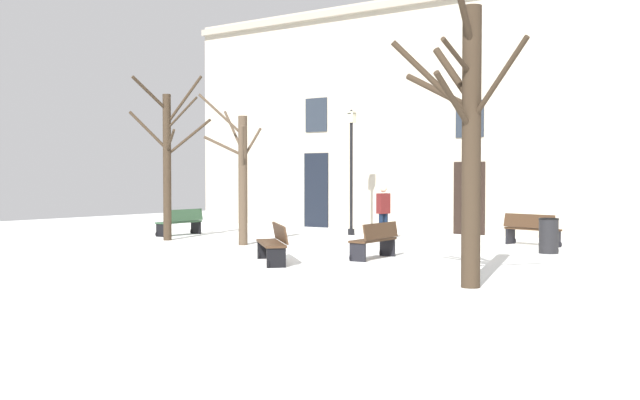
{
  "coord_description": "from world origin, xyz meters",
  "views": [
    {
      "loc": [
        10.36,
        -12.32,
        1.91
      ],
      "look_at": [
        0.0,
        2.09,
        1.35
      ],
      "focal_mm": 42.06,
      "sensor_mm": 36.0,
      "label": 1
    }
  ],
  "objects_px": {
    "tree_foreground": "(468,134)",
    "bench_facing_shops": "(180,222)",
    "tree_right_of_center": "(167,158)",
    "streetlamp": "(351,159)",
    "bench_by_litter_bin": "(274,242)",
    "bench_near_center_tree": "(532,229)",
    "tree_center": "(241,174)",
    "litter_bin": "(549,236)",
    "bench_back_to_back_right": "(375,240)",
    "person_crossing_plaza": "(383,210)"
  },
  "relations": [
    {
      "from": "bench_by_litter_bin",
      "to": "tree_center",
      "type": "bearing_deg",
      "value": -176.1
    },
    {
      "from": "bench_facing_shops",
      "to": "tree_foreground",
      "type": "bearing_deg",
      "value": 67.07
    },
    {
      "from": "tree_right_of_center",
      "to": "bench_back_to_back_right",
      "type": "xyz_separation_m",
      "value": [
        7.66,
        -0.7,
        -2.03
      ]
    },
    {
      "from": "tree_center",
      "to": "person_crossing_plaza",
      "type": "height_order",
      "value": "tree_center"
    },
    {
      "from": "bench_by_litter_bin",
      "to": "person_crossing_plaza",
      "type": "relative_size",
      "value": 1.03
    },
    {
      "from": "bench_back_to_back_right",
      "to": "streetlamp",
      "type": "bearing_deg",
      "value": -144.33
    },
    {
      "from": "bench_facing_shops",
      "to": "bench_near_center_tree",
      "type": "distance_m",
      "value": 10.95
    },
    {
      "from": "tree_foreground",
      "to": "tree_right_of_center",
      "type": "bearing_deg",
      "value": 162.41
    },
    {
      "from": "tree_center",
      "to": "litter_bin",
      "type": "xyz_separation_m",
      "value": [
        7.69,
        2.74,
        -1.53
      ]
    },
    {
      "from": "litter_bin",
      "to": "bench_back_to_back_right",
      "type": "xyz_separation_m",
      "value": [
        -2.83,
        -3.58,
        -0.01
      ]
    },
    {
      "from": "tree_foreground",
      "to": "bench_facing_shops",
      "type": "bearing_deg",
      "value": 157.55
    },
    {
      "from": "bench_by_litter_bin",
      "to": "litter_bin",
      "type": "bearing_deg",
      "value": 96.06
    },
    {
      "from": "streetlamp",
      "to": "bench_facing_shops",
      "type": "xyz_separation_m",
      "value": [
        -4.38,
        -3.39,
        -2.05
      ]
    },
    {
      "from": "bench_by_litter_bin",
      "to": "bench_near_center_tree",
      "type": "relative_size",
      "value": 1.02
    },
    {
      "from": "person_crossing_plaza",
      "to": "litter_bin",
      "type": "bearing_deg",
      "value": 96.91
    },
    {
      "from": "person_crossing_plaza",
      "to": "tree_right_of_center",
      "type": "bearing_deg",
      "value": -35.9
    },
    {
      "from": "tree_foreground",
      "to": "person_crossing_plaza",
      "type": "distance_m",
      "value": 9.79
    },
    {
      "from": "streetlamp",
      "to": "litter_bin",
      "type": "xyz_separation_m",
      "value": [
        7.18,
        -2.03,
        -2.04
      ]
    },
    {
      "from": "streetlamp",
      "to": "litter_bin",
      "type": "relative_size",
      "value": 4.66
    },
    {
      "from": "tree_right_of_center",
      "to": "bench_by_litter_bin",
      "type": "height_order",
      "value": "tree_right_of_center"
    },
    {
      "from": "bench_back_to_back_right",
      "to": "bench_near_center_tree",
      "type": "xyz_separation_m",
      "value": [
        1.77,
        5.31,
        0.03
      ]
    },
    {
      "from": "tree_center",
      "to": "bench_facing_shops",
      "type": "height_order",
      "value": "tree_center"
    },
    {
      "from": "tree_right_of_center",
      "to": "bench_facing_shops",
      "type": "relative_size",
      "value": 2.87
    },
    {
      "from": "tree_right_of_center",
      "to": "bench_by_litter_bin",
      "type": "xyz_separation_m",
      "value": [
        6.27,
        -2.69,
        -2.01
      ]
    },
    {
      "from": "tree_foreground",
      "to": "bench_facing_shops",
      "type": "distance_m",
      "value": 13.54
    },
    {
      "from": "tree_right_of_center",
      "to": "streetlamp",
      "type": "distance_m",
      "value": 5.92
    },
    {
      "from": "tree_center",
      "to": "bench_by_litter_bin",
      "type": "xyz_separation_m",
      "value": [
        3.46,
        -2.84,
        -1.52
      ]
    },
    {
      "from": "tree_right_of_center",
      "to": "bench_facing_shops",
      "type": "distance_m",
      "value": 2.76
    },
    {
      "from": "tree_center",
      "to": "litter_bin",
      "type": "height_order",
      "value": "tree_center"
    },
    {
      "from": "tree_foreground",
      "to": "person_crossing_plaza",
      "type": "bearing_deg",
      "value": 129.48
    },
    {
      "from": "tree_right_of_center",
      "to": "bench_facing_shops",
      "type": "bearing_deg",
      "value": 124.99
    },
    {
      "from": "tree_center",
      "to": "person_crossing_plaza",
      "type": "relative_size",
      "value": 2.56
    },
    {
      "from": "tree_foreground",
      "to": "bench_near_center_tree",
      "type": "relative_size",
      "value": 3.03
    },
    {
      "from": "streetlamp",
      "to": "tree_center",
      "type": "bearing_deg",
      "value": -96.08
    },
    {
      "from": "tree_right_of_center",
      "to": "litter_bin",
      "type": "bearing_deg",
      "value": 15.38
    },
    {
      "from": "tree_right_of_center",
      "to": "bench_by_litter_bin",
      "type": "distance_m",
      "value": 7.11
    },
    {
      "from": "tree_right_of_center",
      "to": "streetlamp",
      "type": "bearing_deg",
      "value": 56.02
    },
    {
      "from": "streetlamp",
      "to": "bench_by_litter_bin",
      "type": "distance_m",
      "value": 8.41
    },
    {
      "from": "bench_by_litter_bin",
      "to": "bench_near_center_tree",
      "type": "height_order",
      "value": "bench_near_center_tree"
    },
    {
      "from": "tree_center",
      "to": "tree_foreground",
      "type": "height_order",
      "value": "tree_foreground"
    },
    {
      "from": "bench_facing_shops",
      "to": "person_crossing_plaza",
      "type": "xyz_separation_m",
      "value": [
        6.22,
        2.34,
        0.47
      ]
    },
    {
      "from": "litter_bin",
      "to": "person_crossing_plaza",
      "type": "relative_size",
      "value": 0.53
    },
    {
      "from": "tree_foreground",
      "to": "bench_near_center_tree",
      "type": "xyz_separation_m",
      "value": [
        -1.85,
        8.19,
        -2.16
      ]
    },
    {
      "from": "bench_facing_shops",
      "to": "bench_near_center_tree",
      "type": "xyz_separation_m",
      "value": [
        10.5,
        3.08,
        0.02
      ]
    },
    {
      "from": "bench_facing_shops",
      "to": "streetlamp",
      "type": "bearing_deg",
      "value": 127.23
    },
    {
      "from": "tree_right_of_center",
      "to": "litter_bin",
      "type": "distance_m",
      "value": 11.07
    },
    {
      "from": "tree_center",
      "to": "litter_bin",
      "type": "bearing_deg",
      "value": 19.61
    },
    {
      "from": "litter_bin",
      "to": "person_crossing_plaza",
      "type": "distance_m",
      "value": 5.45
    },
    {
      "from": "tree_center",
      "to": "tree_right_of_center",
      "type": "xyz_separation_m",
      "value": [
        -2.8,
        -0.15,
        0.49
      ]
    },
    {
      "from": "litter_bin",
      "to": "person_crossing_plaza",
      "type": "height_order",
      "value": "person_crossing_plaza"
    }
  ]
}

